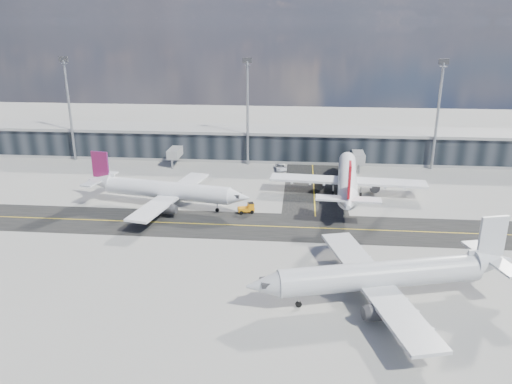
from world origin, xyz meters
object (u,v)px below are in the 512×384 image
airliner_near (384,275)px  baggage_tug (248,208)px  airliner_af (165,190)px  airliner_redtail (347,179)px  service_van (281,167)px

airliner_near → baggage_tug: (-22.95, 32.25, -2.80)m
airliner_near → airliner_af: bearing=34.7°
airliner_redtail → baggage_tug: 25.07m
airliner_near → baggage_tug: airliner_near is taller
airliner_near → service_van: airliner_near is taller
airliner_near → service_van: bearing=-0.0°
airliner_near → service_van: size_ratio=6.72×
airliner_redtail → airliner_near: size_ratio=1.08×
airliner_redtail → service_van: size_ratio=7.22×
airliner_af → baggage_tug: size_ratio=10.10×
airliner_redtail → service_van: 25.22m
airliner_near → service_van: 66.64m
baggage_tug → airliner_redtail: bearing=104.5°
airliner_redtail → airliner_af: bearing=-160.7°
airliner_af → baggage_tug: (17.94, -2.18, -2.60)m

